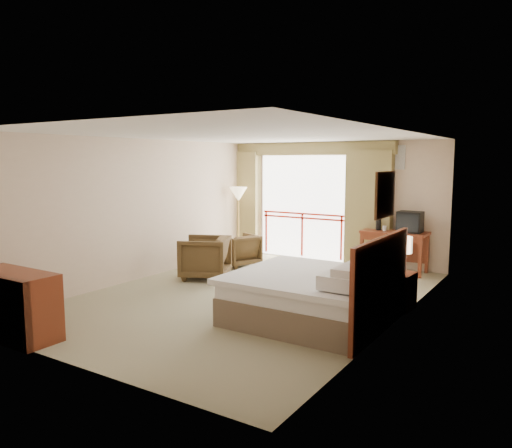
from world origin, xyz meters
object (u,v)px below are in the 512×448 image
Objects in this scene: bed at (315,295)px; wastebasket at (357,265)px; desk at (395,240)px; armchair_near at (205,278)px; dresser at (13,305)px; nightstand at (399,291)px; floor_lamp at (238,197)px; armchair_far at (239,266)px; side_table at (223,250)px; tv at (410,222)px; table_lamp at (402,245)px.

bed is 3.30m from wastebasket.
bed is 3.79m from desk.
dresser is at bearing -25.30° from armchair_near.
floor_lamp is at bearing 157.90° from nightstand.
armchair_near is at bearing 93.81° from dresser.
side_table is (-0.18, -0.34, 0.39)m from armchair_far.
bed is at bearing 46.84° from dresser.
side_table is 0.43× the size of dresser.
floor_lamp reaches higher than armchair_far.
armchair_far is 1.34× the size of side_table.
armchair_near is 0.69× the size of dresser.
tv is 0.52× the size of armchair_near.
floor_lamp is (-4.56, 2.24, 1.14)m from nightstand.
side_table is (-4.08, 0.96, 0.10)m from nightstand.
wastebasket is (-1.46, 2.03, -0.13)m from nightstand.
side_table is (-3.22, 2.17, 0.01)m from bed.
bed is at bearing 43.03° from armchair_near.
wastebasket is at bearing 126.50° from table_lamp.
nightstand is at bearing -26.21° from floor_lamp.
nightstand is 1.87× the size of wastebasket.
nightstand is (0.86, 1.22, -0.09)m from bed.
armchair_far is at bearing -54.96° from floor_lamp.
armchair_near is (0.09, -1.32, 0.00)m from armchair_far.
wastebasket is (-0.60, -0.54, -0.51)m from desk.
tv is 7.26m from dresser.
tv reaches higher than wastebasket.
armchair_near is at bearing -74.10° from side_table.
desk is at bearing 108.86° from table_lamp.
wastebasket is 3.11m from armchair_near.
side_table is at bearing 171.10° from armchair_near.
bed is at bearing -124.16° from table_lamp.
armchair_far is (-3.34, -1.20, -1.06)m from tv.
armchair_near is (-2.34, -2.04, -0.15)m from wastebasket.
dresser is (-2.97, -6.51, -0.23)m from desk.
tv is 3.90m from side_table.
tv reaches higher than desk.
bed is 2.34× the size of armchair_near.
table_lamp is at bearing 94.11° from nightstand.
bed is 5.17m from floor_lamp.
table_lamp is at bearing -72.66° from desk.
armchair_far is at bearing 159.28° from armchair_near.
table_lamp is at bearing 50.48° from dresser.
tv is (-0.56, 2.50, 0.77)m from nightstand.
wastebasket is at bearing 129.93° from nightstand.
nightstand is 0.43× the size of dresser.
tv is at bearing 85.39° from bed.
tv reaches higher than nightstand.
dresser is (-2.98, -2.73, 0.06)m from bed.
floor_lamp reaches higher than bed.
floor_lamp is at bearing 154.29° from table_lamp.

